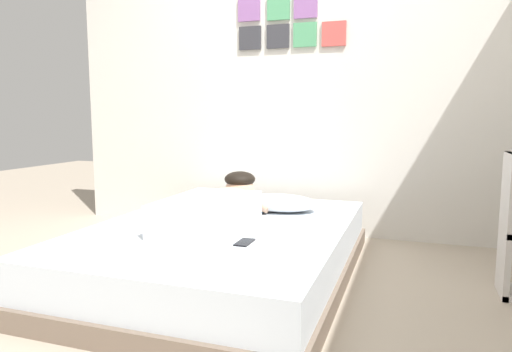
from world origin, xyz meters
TOP-DOWN VIEW (x-y plane):
  - ground_plane at (0.00, 0.00)m, footprint 11.66×11.66m
  - back_wall at (-0.00, 1.45)m, footprint 3.83×0.12m
  - bed at (-0.10, 0.25)m, footprint 1.44×2.00m
  - pillow at (0.10, 0.72)m, footprint 0.52×0.32m
  - person_lying at (-0.13, 0.23)m, footprint 0.43×0.92m
  - coffee_cup at (-0.02, 0.60)m, footprint 0.12×0.09m
  - cell_phone at (0.16, -0.09)m, footprint 0.07×0.14m

SIDE VIEW (x-z plane):
  - ground_plane at x=0.00m, z-range 0.00..0.00m
  - bed at x=-0.10m, z-range 0.00..0.31m
  - cell_phone at x=0.16m, z-range 0.31..0.32m
  - coffee_cup at x=-0.02m, z-range 0.31..0.39m
  - pillow at x=0.10m, z-range 0.31..0.42m
  - person_lying at x=-0.13m, z-range 0.28..0.55m
  - back_wall at x=0.00m, z-range 0.00..2.50m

